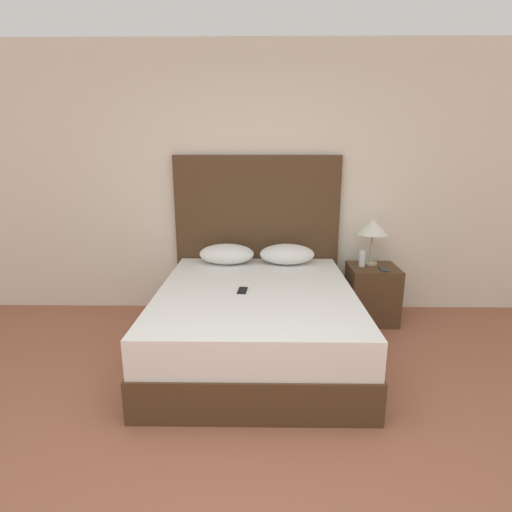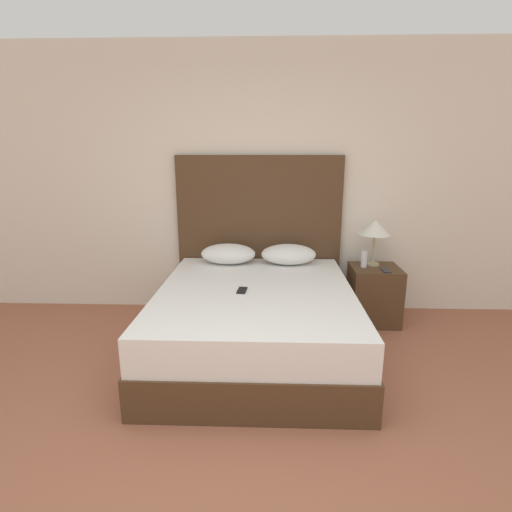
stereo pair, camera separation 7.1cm
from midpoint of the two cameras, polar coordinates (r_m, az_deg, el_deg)
wall_back at (r=4.16m, az=-0.84°, el=10.49°), size 10.00×0.06×2.70m
bed at (r=3.38m, az=-0.63°, el=-9.29°), size 1.61×1.93×0.57m
headboard at (r=4.16m, az=-0.32°, el=3.00°), size 1.69×0.05×1.62m
pillow_left at (r=3.97m, az=-4.71°, el=0.29°), size 0.54×0.34×0.20m
pillow_right at (r=3.96m, az=3.95°, el=0.26°), size 0.54×0.34×0.20m
phone_on_bed at (r=3.22m, az=-2.58°, el=-4.93°), size 0.08×0.16×0.01m
nightstand at (r=4.15m, az=15.74°, el=-5.22°), size 0.46×0.45×0.56m
table_lamp at (r=4.06m, az=15.87°, el=3.86°), size 0.31×0.31×0.45m
phone_on_nightstand at (r=3.98m, az=17.30°, el=-1.85°), size 0.07×0.15×0.01m
toiletry_bottle at (r=4.03m, az=14.44°, el=-0.33°), size 0.06×0.06×0.16m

